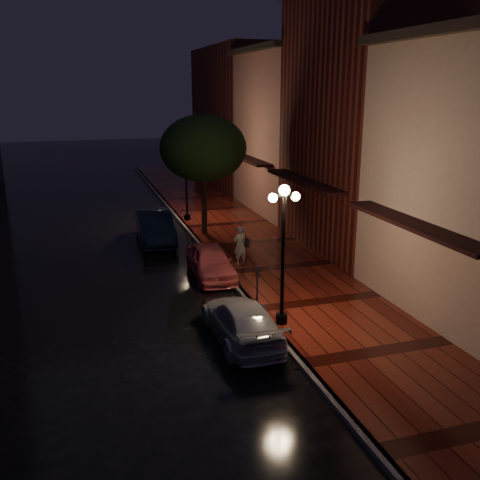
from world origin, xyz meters
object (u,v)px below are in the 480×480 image
object	(u,v)px
silver_car	(242,321)
woman_with_umbrella	(240,229)
streetlamp_far	(186,175)
street_tree	(203,150)
parking_meter	(257,281)
navy_car	(155,227)
streetlamp_near	(283,247)
pink_car	(211,262)

from	to	relation	value
silver_car	woman_with_umbrella	xyz separation A→B (m)	(1.91, 6.27, 1.05)
streetlamp_far	street_tree	distance (m)	3.44
silver_car	parking_meter	size ratio (longest dim) A/B	3.14
parking_meter	woman_with_umbrella	bearing A→B (deg)	88.94
navy_car	woman_with_umbrella	xyz separation A→B (m)	(2.76, -4.76, 0.90)
streetlamp_near	parking_meter	distance (m)	2.38
navy_car	woman_with_umbrella	size ratio (longest dim) A/B	1.99
streetlamp_far	navy_car	bearing A→B (deg)	-123.65
navy_car	parking_meter	bearing A→B (deg)	-74.67
navy_car	silver_car	bearing A→B (deg)	-83.36
streetlamp_far	woman_with_umbrella	world-z (taller)	streetlamp_far
streetlamp_near	pink_car	xyz separation A→B (m)	(-0.95, 5.07, -1.96)
navy_car	silver_car	distance (m)	11.06
streetlamp_near	navy_car	size ratio (longest dim) A/B	0.95
navy_car	streetlamp_near	bearing A→B (deg)	-75.68
parking_meter	pink_car	bearing A→B (deg)	110.99
pink_car	navy_car	size ratio (longest dim) A/B	0.83
woman_with_umbrella	streetlamp_near	bearing A→B (deg)	71.29
silver_car	streetlamp_far	bearing A→B (deg)	-95.53
pink_car	parking_meter	bearing A→B (deg)	-76.00
pink_car	woman_with_umbrella	world-z (taller)	woman_with_umbrella
pink_car	parking_meter	world-z (taller)	parking_meter
street_tree	parking_meter	world-z (taller)	street_tree
streetlamp_near	woman_with_umbrella	xyz separation A→B (m)	(0.49, 5.84, -0.95)
streetlamp_near	pink_car	size ratio (longest dim) A/B	1.16
navy_car	silver_car	world-z (taller)	navy_car
streetlamp_near	woman_with_umbrella	size ratio (longest dim) A/B	1.90
woman_with_umbrella	street_tree	bearing A→B (deg)	-101.36
streetlamp_near	pink_car	world-z (taller)	streetlamp_near
streetlamp_near	street_tree	xyz separation A→B (m)	(0.26, 10.99, 1.64)
streetlamp_near	silver_car	world-z (taller)	streetlamp_near
navy_car	woman_with_umbrella	world-z (taller)	woman_with_umbrella
pink_car	streetlamp_far	bearing A→B (deg)	85.35
streetlamp_far	woman_with_umbrella	bearing A→B (deg)	-86.57
parking_meter	streetlamp_far	bearing A→B (deg)	97.49
parking_meter	street_tree	bearing A→B (deg)	95.59
streetlamp_near	parking_meter	bearing A→B (deg)	96.68
streetlamp_near	silver_car	bearing A→B (deg)	-163.01
navy_car	parking_meter	size ratio (longest dim) A/B	3.43
street_tree	woman_with_umbrella	xyz separation A→B (m)	(0.23, -5.16, -2.60)
woman_with_umbrella	parking_meter	size ratio (longest dim) A/B	1.72
pink_car	street_tree	bearing A→B (deg)	79.89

